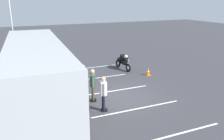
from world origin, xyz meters
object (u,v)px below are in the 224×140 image
object	(u,v)px
parked_motorcycle_silver	(84,97)
stunt_motorcycle	(123,62)
flagpole	(13,30)
spectator_centre	(83,76)
spectator_left	(93,82)
spectator_far_left	(103,91)
traffic_cone	(148,71)
tour_bus	(37,76)

from	to	relation	value
parked_motorcycle_silver	stunt_motorcycle	bearing A→B (deg)	-43.67
parked_motorcycle_silver	flagpole	bearing A→B (deg)	19.10
spectator_centre	parked_motorcycle_silver	distance (m)	1.92
spectator_centre	parked_motorcycle_silver	xyz separation A→B (m)	(-1.77, 0.56, -0.49)
spectator_left	parked_motorcycle_silver	distance (m)	0.94
spectator_far_left	spectator_left	bearing A→B (deg)	3.87
stunt_motorcycle	flagpole	distance (m)	8.40
spectator_far_left	traffic_cone	bearing A→B (deg)	-52.56
tour_bus	spectator_centre	world-z (taller)	tour_bus
tour_bus	parked_motorcycle_silver	distance (m)	2.50
stunt_motorcycle	spectator_far_left	bearing A→B (deg)	145.51
spectator_far_left	spectator_centre	world-z (taller)	spectator_far_left
parked_motorcycle_silver	flagpole	world-z (taller)	flagpole
spectator_left	spectator_far_left	bearing A→B (deg)	-176.13
tour_bus	stunt_motorcycle	bearing A→B (deg)	-58.81
spectator_left	parked_motorcycle_silver	bearing A→B (deg)	121.64
tour_bus	traffic_cone	xyz separation A→B (m)	(2.07, -7.71, -1.34)
spectator_left	traffic_cone	bearing A→B (deg)	-63.39
tour_bus	flagpole	xyz separation A→B (m)	(7.08, 0.70, 1.41)
parked_motorcycle_silver	spectator_far_left	bearing A→B (deg)	-140.85
spectator_far_left	spectator_left	distance (m)	1.27
spectator_left	spectator_centre	bearing A→B (deg)	2.75
spectator_far_left	stunt_motorcycle	size ratio (longest dim) A/B	0.86
spectator_centre	flagpole	bearing A→B (deg)	28.25
tour_bus	parked_motorcycle_silver	bearing A→B (deg)	-112.53
flagpole	traffic_cone	distance (m)	10.17
parked_motorcycle_silver	traffic_cone	size ratio (longest dim) A/B	3.26
spectator_centre	stunt_motorcycle	world-z (taller)	spectator_centre
spectator_left	flagpole	distance (m)	8.50
stunt_motorcycle	traffic_cone	size ratio (longest dim) A/B	3.26
tour_bus	spectator_centre	distance (m)	2.84
tour_bus	flagpole	distance (m)	7.26
flagpole	traffic_cone	bearing A→B (deg)	-120.81
parked_motorcycle_silver	flagpole	size ratio (longest dim) A/B	0.33
flagpole	parked_motorcycle_silver	bearing A→B (deg)	-160.90
stunt_motorcycle	flagpole	bearing A→B (deg)	68.13
traffic_cone	flagpole	bearing A→B (deg)	59.19
spectator_far_left	parked_motorcycle_silver	bearing A→B (deg)	39.15
spectator_centre	flagpole	xyz separation A→B (m)	(6.16, 3.31, 2.08)
flagpole	stunt_motorcycle	bearing A→B (deg)	-111.87
spectator_centre	stunt_motorcycle	distance (m)	5.23
spectator_left	flagpole	bearing A→B (deg)	24.11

